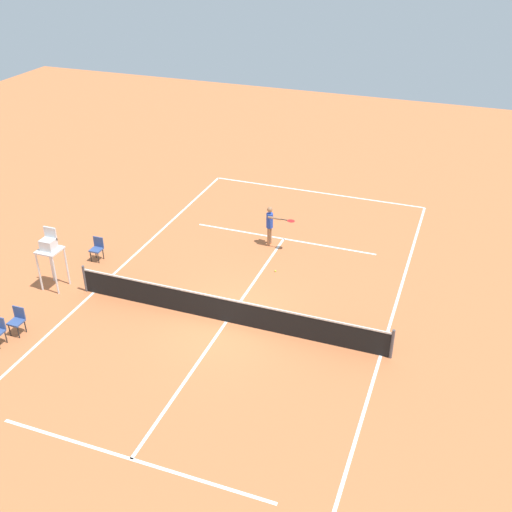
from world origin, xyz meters
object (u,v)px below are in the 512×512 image
(player_serving, at_px, (271,223))
(tennis_ball, at_px, (275,271))
(courtside_chair_near, at_px, (17,320))
(courtside_chair_mid, at_px, (97,248))
(umpire_chair, at_px, (50,249))

(player_serving, relative_size, tennis_ball, 25.53)
(courtside_chair_near, relative_size, courtside_chair_mid, 1.00)
(umpire_chair, relative_size, courtside_chair_mid, 2.54)
(tennis_ball, height_order, umpire_chair, umpire_chair)
(player_serving, relative_size, courtside_chair_near, 1.83)
(player_serving, xyz_separation_m, umpire_chair, (6.45, 5.85, 0.57))
(player_serving, xyz_separation_m, tennis_ball, (-0.90, 2.01, -1.00))
(umpire_chair, distance_m, courtside_chair_near, 3.06)
(player_serving, relative_size, courtside_chair_mid, 1.83)
(courtside_chair_near, distance_m, courtside_chair_mid, 5.11)
(tennis_ball, xyz_separation_m, courtside_chair_mid, (7.00, 1.54, 0.50))
(player_serving, height_order, courtside_chair_mid, player_serving)
(tennis_ball, distance_m, courtside_chair_mid, 7.18)
(player_serving, bearing_deg, umpire_chair, -46.45)
(tennis_ball, xyz_separation_m, courtside_chair_near, (6.76, 6.64, 0.50))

